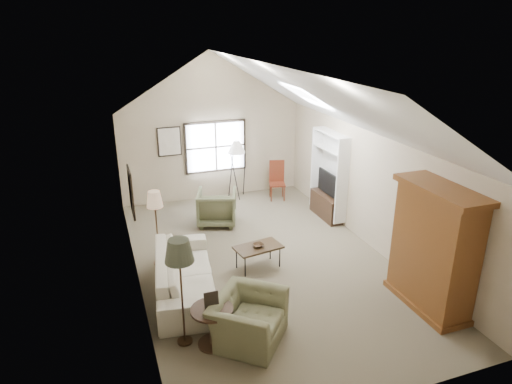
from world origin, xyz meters
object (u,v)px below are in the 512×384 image
object	(u,v)px
armchair_near	(248,319)
side_table	(212,327)
side_chair	(277,181)
sofa	(185,273)
armchair_far	(217,207)
coffee_table	(258,257)
armoire	(434,249)

from	to	relation	value
armchair_near	side_table	bearing A→B (deg)	123.63
side_table	side_chair	xyz separation A→B (m)	(3.25, 5.34, 0.21)
sofa	armchair_far	size ratio (longest dim) A/B	2.76
armchair_near	armchair_far	size ratio (longest dim) A/B	1.21
armchair_far	coffee_table	size ratio (longest dim) A/B	1.01
sofa	side_chair	distance (m)	5.02
armchair_near	sofa	bearing A→B (deg)	61.36
sofa	side_table	size ratio (longest dim) A/B	3.99
armoire	side_table	world-z (taller)	armoire
armchair_far	side_table	size ratio (longest dim) A/B	1.44
armchair_near	side_table	distance (m)	0.56
armoire	coffee_table	world-z (taller)	armoire
side_table	side_chair	distance (m)	6.26
sofa	side_table	world-z (taller)	sofa
armchair_far	coffee_table	world-z (taller)	armchair_far
armoire	armchair_near	world-z (taller)	armoire
sofa	armchair_near	world-z (taller)	sofa
armchair_far	side_chair	xyz separation A→B (m)	(2.01, 1.01, 0.11)
armchair_far	side_chair	bearing A→B (deg)	-134.34
armchair_near	side_table	xyz separation A→B (m)	(-0.55, 0.06, -0.05)
armoire	side_chair	size ratio (longest dim) A/B	2.04
sofa	coffee_table	bearing A→B (deg)	-68.61
armchair_far	coffee_table	bearing A→B (deg)	114.11
coffee_table	sofa	bearing A→B (deg)	-166.67
side_table	coffee_table	bearing A→B (deg)	53.48
armchair_near	coffee_table	bearing A→B (deg)	15.86
side_chair	armoire	bearing A→B (deg)	-68.41
coffee_table	side_table	bearing A→B (deg)	-126.52
side_table	sofa	bearing A→B (deg)	93.58
sofa	coffee_table	world-z (taller)	sofa
sofa	armchair_far	bearing A→B (deg)	-18.12
armoire	armchair_far	size ratio (longest dim) A/B	2.35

